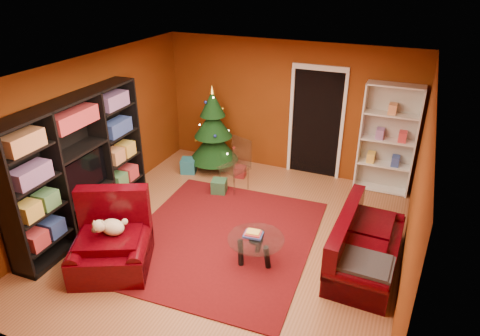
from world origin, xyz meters
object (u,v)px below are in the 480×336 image
at_px(christmas_tree, 213,130).
at_px(sofa, 368,242).
at_px(gift_box_teal, 189,166).
at_px(gift_box_green, 219,186).
at_px(coffee_table, 256,250).
at_px(dog, 113,227).
at_px(media_unit, 79,167).
at_px(white_bookshelf, 388,140).
at_px(rug, 221,238).
at_px(gift_box_red, 240,172).
at_px(armchair, 110,242).
at_px(acrylic_chair, 234,168).

distance_m(christmas_tree, sofa, 3.91).
height_order(gift_box_teal, gift_box_green, gift_box_teal).
bearing_deg(sofa, coffee_table, 112.71).
height_order(gift_box_teal, dog, dog).
distance_m(media_unit, white_bookshelf, 5.25).
height_order(rug, white_bookshelf, white_bookshelf).
distance_m(rug, christmas_tree, 2.64).
bearing_deg(christmas_tree, dog, -87.78).
relative_size(rug, coffee_table, 3.97).
relative_size(rug, dog, 7.97).
bearing_deg(gift_box_teal, media_unit, -102.92).
xyz_separation_m(gift_box_red, armchair, (-0.53, -3.29, 0.33)).
bearing_deg(christmas_tree, sofa, -30.36).
relative_size(media_unit, armchair, 2.51).
xyz_separation_m(dog, acrylic_chair, (0.61, 2.69, -0.20)).
bearing_deg(dog, sofa, -2.49).
xyz_separation_m(christmas_tree, gift_box_green, (0.54, -0.89, -0.73)).
relative_size(gift_box_green, coffee_table, 0.33).
bearing_deg(gift_box_teal, gift_box_red, 11.99).
height_order(media_unit, armchair, media_unit).
distance_m(gift_box_red, dog, 3.31).
distance_m(rug, white_bookshelf, 3.48).
xyz_separation_m(christmas_tree, gift_box_teal, (-0.41, -0.35, -0.72)).
xyz_separation_m(white_bookshelf, dog, (-3.15, -3.77, -0.37)).
xyz_separation_m(sofa, acrylic_chair, (-2.61, 1.31, 0.05)).
relative_size(christmas_tree, sofa, 0.97).
height_order(christmas_tree, dog, christmas_tree).
bearing_deg(rug, acrylic_chair, 106.64).
distance_m(sofa, coffee_table, 1.56).
bearing_deg(gift_box_teal, white_bookshelf, 11.76).
relative_size(gift_box_green, acrylic_chair, 0.30).
bearing_deg(gift_box_green, coffee_table, -50.19).
relative_size(gift_box_teal, armchair, 0.26).
relative_size(gift_box_red, sofa, 0.12).
bearing_deg(gift_box_green, christmas_tree, 121.40).
relative_size(media_unit, gift_box_teal, 9.54).
bearing_deg(coffee_table, dog, -154.74).
relative_size(gift_box_red, dog, 0.53).
bearing_deg(rug, gift_box_red, 105.27).
relative_size(gift_box_teal, sofa, 0.16).
xyz_separation_m(christmas_tree, gift_box_red, (0.64, -0.13, -0.75)).
bearing_deg(christmas_tree, armchair, -88.21).
relative_size(gift_box_green, sofa, 0.14).
height_order(gift_box_teal, coffee_table, coffee_table).
height_order(dog, sofa, sofa).
height_order(media_unit, white_bookshelf, media_unit).
bearing_deg(armchair, sofa, -1.65).
height_order(media_unit, gift_box_teal, media_unit).
bearing_deg(gift_box_teal, christmas_tree, 40.44).
bearing_deg(coffee_table, white_bookshelf, 64.79).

